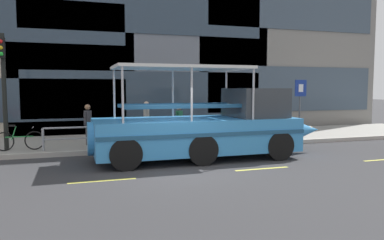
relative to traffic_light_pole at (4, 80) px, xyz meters
name	(u,v)px	position (x,y,z in m)	size (l,w,h in m)	color
ground_plane	(178,167)	(5.48, -4.06, -2.77)	(120.00, 120.00, 0.00)	#333335
sidewalk	(145,141)	(5.48, 1.54, -2.68)	(32.00, 4.80, 0.18)	#99968E
curb_edge	(157,149)	(5.48, -0.95, -2.68)	(32.00, 0.18, 0.18)	#B2ADA3
lane_centreline	(188,174)	(5.48, -5.05, -2.77)	(25.80, 0.12, 0.01)	#DBD64C
curb_guardrail	(186,130)	(6.81, -0.61, -2.00)	(11.09, 0.09, 0.87)	gray
traffic_light_pole	(4,80)	(0.00, 0.00, 0.00)	(0.24, 0.46, 4.29)	black
parking_sign	(300,98)	(12.47, -0.22, -0.77)	(0.60, 0.12, 2.68)	#4C4F54
leaned_bicycle	(19,140)	(0.47, -0.21, -2.22)	(1.74, 0.46, 0.96)	black
duck_tour_boat	(209,128)	(6.98, -2.80, -1.70)	(8.78, 2.68, 3.23)	#388CD1
pedestrian_near_bow	(245,115)	(10.22, 0.96, -1.57)	(0.26, 0.48, 1.70)	#47423D
pedestrian_mid_left	(179,119)	(6.86, 0.64, -1.67)	(0.37, 0.30, 1.53)	#47423D
pedestrian_mid_right	(146,117)	(5.43, 0.83, -1.55)	(0.30, 0.46, 1.72)	#1E2338
pedestrian_near_stern	(88,121)	(2.95, 0.41, -1.60)	(0.32, 0.41, 1.65)	#47423D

